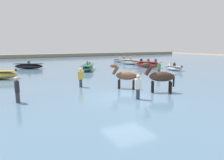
{
  "coord_description": "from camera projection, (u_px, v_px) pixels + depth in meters",
  "views": [
    {
      "loc": [
        -5.93,
        -9.09,
        3.16
      ],
      "look_at": [
        0.37,
        2.66,
        0.84
      ],
      "focal_mm": 32.48,
      "sensor_mm": 36.0,
      "label": 1
    }
  ],
  "objects": [
    {
      "name": "ground_plane",
      "position": [
        129.0,
        103.0,
        11.2
      ],
      "size": [
        120.0,
        120.0,
        0.0
      ],
      "primitive_type": "plane",
      "color": "#84755B"
    },
    {
      "name": "water_surface",
      "position": [
        73.0,
        76.0,
        19.85
      ],
      "size": [
        90.0,
        90.0,
        0.34
      ],
      "primitive_type": "cube",
      "color": "slate",
      "rests_on": "ground"
    },
    {
      "name": "horse_lead_dark_bay",
      "position": [
        160.0,
        77.0,
        12.01
      ],
      "size": [
        1.8,
        1.36,
        2.12
      ],
      "color": "#382319",
      "rests_on": "ground"
    },
    {
      "name": "horse_trailing_bay",
      "position": [
        125.0,
        76.0,
        13.12
      ],
      "size": [
        1.57,
        1.35,
        1.93
      ],
      "color": "brown",
      "rests_on": "ground"
    },
    {
      "name": "boat_near_port",
      "position": [
        174.0,
        68.0,
        22.75
      ],
      "size": [
        0.87,
        2.51,
        0.96
      ],
      "color": "silver",
      "rests_on": "water_surface"
    },
    {
      "name": "boat_far_inshore",
      "position": [
        29.0,
        66.0,
        24.13
      ],
      "size": [
        3.45,
        2.52,
        1.1
      ],
      "color": "black",
      "rests_on": "water_surface"
    },
    {
      "name": "boat_mid_outer",
      "position": [
        148.0,
        64.0,
        25.67
      ],
      "size": [
        2.7,
        3.66,
        1.21
      ],
      "color": "#BC382D",
      "rests_on": "water_surface"
    },
    {
      "name": "boat_near_starboard",
      "position": [
        88.0,
        68.0,
        22.51
      ],
      "size": [
        2.68,
        3.64,
        1.12
      ],
      "color": "#337556",
      "rests_on": "water_surface"
    },
    {
      "name": "boat_far_offshore",
      "position": [
        131.0,
        62.0,
        29.66
      ],
      "size": [
        2.4,
        3.73,
        1.14
      ],
      "color": "silver",
      "rests_on": "water_surface"
    },
    {
      "name": "boat_distant_east",
      "position": [
        120.0,
        60.0,
        33.38
      ],
      "size": [
        2.52,
        2.08,
        1.01
      ],
      "color": "silver",
      "rests_on": "water_surface"
    },
    {
      "name": "person_wading_close",
      "position": [
        81.0,
        79.0,
        13.61
      ],
      "size": [
        0.38,
        0.34,
        1.63
      ],
      "color": "#383842",
      "rests_on": "ground"
    },
    {
      "name": "person_onlooker_right",
      "position": [
        138.0,
        89.0,
        10.57
      ],
      "size": [
        0.38,
        0.33,
        1.63
      ],
      "color": "#383842",
      "rests_on": "ground"
    },
    {
      "name": "person_spectator_far",
      "position": [
        17.0,
        92.0,
        9.93
      ],
      "size": [
        0.22,
        0.33,
        1.63
      ],
      "color": "#383842",
      "rests_on": "ground"
    },
    {
      "name": "person_onlooker_left",
      "position": [
        159.0,
        70.0,
        18.96
      ],
      "size": [
        0.37,
        0.31,
        1.63
      ],
      "color": "#383842",
      "rests_on": "ground"
    },
    {
      "name": "far_shoreline",
      "position": [
        34.0,
        57.0,
        44.57
      ],
      "size": [
        80.0,
        2.4,
        1.14
      ],
      "primitive_type": "cube",
      "color": "gray",
      "rests_on": "ground"
    }
  ]
}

